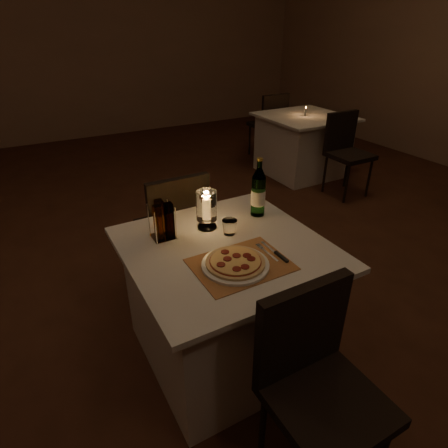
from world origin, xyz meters
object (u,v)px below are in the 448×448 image
main_table (226,302)px  chair_far (175,222)px  pizza (235,262)px  neighbor_table_right (302,145)px  tumbler (230,227)px  water_bottle (258,193)px  hurricane_candle (207,207)px  plate (235,265)px  chair_near (315,372)px

main_table → chair_far: chair_far is taller
main_table → pizza: pizza is taller
main_table → chair_far: (-0.00, 0.71, 0.18)m
pizza → neighbor_table_right: bearing=44.6°
main_table → tumbler: tumbler is taller
water_bottle → hurricane_candle: size_ratio=1.59×
plate → water_bottle: bearing=45.9°
chair_near → tumbler: (0.08, 0.82, 0.23)m
pizza → chair_near: bearing=-84.7°
main_table → water_bottle: bearing=33.1°
hurricane_candle → tumbler: bearing=-56.9°
water_bottle → hurricane_candle: bearing=180.0°
chair_far → water_bottle: (0.34, -0.49, 0.33)m
plate → chair_near: bearing=-84.7°
chair_far → hurricane_candle: (0.00, -0.49, 0.32)m
tumbler → hurricane_candle: size_ratio=0.37×
chair_far → pizza: (-0.05, -0.89, 0.22)m
pizza → neighbor_table_right: 3.37m
neighbor_table_right → main_table: bearing=-137.0°
chair_far → neighbor_table_right: chair_far is taller
hurricane_candle → plate: bearing=-97.6°
chair_near → chair_far: bearing=90.0°
water_bottle → hurricane_candle: (-0.34, 0.00, -0.01)m
pizza → tumbler: 0.31m
chair_near → water_bottle: (0.34, 0.94, 0.33)m
main_table → neighbor_table_right: size_ratio=1.00×
plate → chair_far: bearing=86.8°
main_table → plate: size_ratio=3.12×
plate → neighbor_table_right: 3.37m
tumbler → hurricane_candle: bearing=123.1°
water_bottle → tumbler: bearing=-155.4°
main_table → neighbor_table_right: 3.19m
main_table → hurricane_candle: size_ratio=4.55×
main_table → tumbler: size_ratio=12.21×
main_table → pizza: size_ratio=3.57×
chair_near → tumbler: bearing=84.3°
plate → water_bottle: 0.58m
pizza → neighbor_table_right: pizza is taller
main_table → chair_far: 0.74m
main_table → chair_near: (-0.00, -0.71, 0.18)m
hurricane_candle → chair_far: bearing=90.4°
chair_near → chair_far: 1.43m
plate → water_bottle: (0.39, 0.40, 0.13)m
hurricane_candle → pizza: bearing=-97.6°
chair_near → tumbler: size_ratio=10.99×
chair_near → neighbor_table_right: 3.72m
chair_near → water_bottle: bearing=70.0°
plate → hurricane_candle: (0.05, 0.40, 0.12)m
chair_far → hurricane_candle: 0.59m
neighbor_table_right → hurricane_candle: bearing=-140.1°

